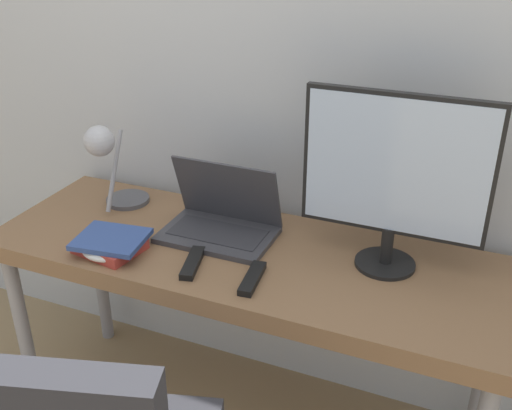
% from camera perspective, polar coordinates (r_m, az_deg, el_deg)
% --- Properties ---
extents(wall_back, '(8.00, 0.05, 2.60)m').
position_cam_1_polar(wall_back, '(1.97, 2.95, 14.94)').
color(wall_back, silver).
rests_on(wall_back, ground_plane).
extents(desk, '(1.64, 0.57, 0.73)m').
position_cam_1_polar(desk, '(1.91, -1.08, -6.10)').
color(desk, brown).
rests_on(desk, ground_plane).
extents(laptop, '(0.36, 0.24, 0.24)m').
position_cam_1_polar(laptop, '(1.94, -3.37, -1.45)').
color(laptop, '#38383D').
rests_on(laptop, desk).
extents(monitor, '(0.53, 0.18, 0.53)m').
position_cam_1_polar(monitor, '(1.71, 13.11, 2.91)').
color(monitor, black).
rests_on(monitor, desk).
extents(desk_lamp, '(0.15, 0.25, 0.33)m').
position_cam_1_polar(desk_lamp, '(2.08, -13.94, 4.33)').
color(desk_lamp, '#4C4C51').
rests_on(desk_lamp, desk).
extents(book_stack, '(0.23, 0.20, 0.05)m').
position_cam_1_polar(book_stack, '(1.91, -13.71, -3.56)').
color(book_stack, '#B2382D').
rests_on(book_stack, desk).
extents(tv_remote, '(0.06, 0.17, 0.02)m').
position_cam_1_polar(tv_remote, '(1.72, -0.35, -7.00)').
color(tv_remote, black).
rests_on(tv_remote, desk).
extents(media_remote, '(0.08, 0.17, 0.02)m').
position_cam_1_polar(media_remote, '(1.80, -6.06, -5.50)').
color(media_remote, black).
rests_on(media_remote, desk).
extents(game_controller, '(0.15, 0.10, 0.04)m').
position_cam_1_polar(game_controller, '(1.88, -14.27, -4.35)').
color(game_controller, white).
rests_on(game_controller, desk).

